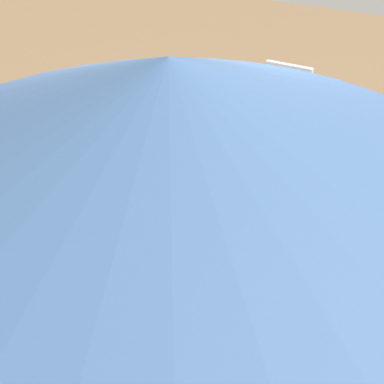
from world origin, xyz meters
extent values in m
plane|color=brown|center=(0.00, 0.00, 0.00)|extent=(16.00, 16.00, 0.00)
cylinder|color=#4C726B|center=(0.00, 0.00, 0.18)|extent=(2.20, 2.20, 0.35)
cylinder|color=black|center=(0.00, 0.00, 0.35)|extent=(2.28, 2.28, 0.02)
cylinder|color=#B2B7C6|center=(0.00, 0.00, 0.40)|extent=(2.27, 2.27, 0.09)
ellipsoid|color=white|center=(-0.69, -0.14, 0.52)|extent=(0.51, 0.29, 0.16)
ellipsoid|color=beige|center=(-0.57, -0.39, 0.53)|extent=(0.52, 0.30, 0.18)
ellipsoid|color=white|center=(-0.35, -0.56, 0.52)|extent=(0.46, 0.37, 0.15)
ellipsoid|color=beige|center=(-0.11, -0.71, 0.55)|extent=(0.49, 0.30, 0.21)
cylinder|color=#B7B7BC|center=(2.12, 0.06, 0.21)|extent=(0.04, 0.04, 0.42)
cylinder|color=#B7B7BC|center=(2.13, -0.38, 0.21)|extent=(0.04, 0.04, 0.42)
cylinder|color=#B7B7BC|center=(1.70, 0.05, 0.21)|extent=(0.04, 0.04, 0.42)
cylinder|color=#B7B7BC|center=(1.71, -0.39, 0.21)|extent=(0.04, 0.04, 0.42)
cube|color=beige|center=(1.91, -0.17, 0.45)|extent=(0.51, 0.53, 0.06)
cube|color=#B7B7BC|center=(1.69, -0.17, 0.73)|extent=(0.07, 0.52, 0.50)
cylinder|color=#99999E|center=(-1.87, -1.04, 1.13)|extent=(0.05, 0.05, 2.25)
cone|color=#385684|center=(-1.87, -1.04, 2.04)|extent=(2.60, 2.60, 0.45)
cylinder|color=#997A56|center=(1.51, 1.43, 0.25)|extent=(0.37, 0.37, 0.49)
camera|label=1|loc=(-3.33, -2.03, 2.87)|focal=48.07mm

